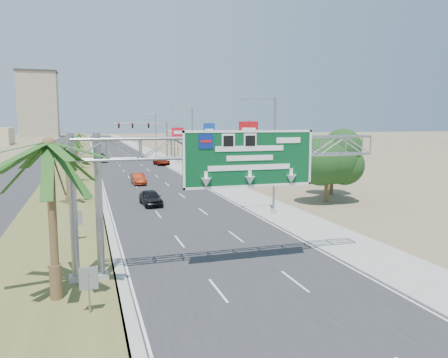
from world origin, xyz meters
TOP-DOWN VIEW (x-y plane):
  - road at (0.00, 110.00)m, footprint 12.00×300.00m
  - sidewalk_right at (8.50, 110.00)m, footprint 4.00×300.00m
  - median_grass at (-10.00, 110.00)m, footprint 7.00×300.00m
  - opposing_road at (-17.00, 110.00)m, footprint 8.00×300.00m
  - sign_gantry at (-1.06, 9.93)m, footprint 16.75×1.24m
  - palm_near at (-9.20, 8.00)m, footprint 5.70×5.70m
  - palm_row_b at (-9.50, 32.00)m, footprint 3.99×3.99m
  - palm_row_c at (-9.50, 48.00)m, footprint 3.99×3.99m
  - palm_row_d at (-9.50, 66.00)m, footprint 3.99×3.99m
  - palm_row_e at (-9.50, 85.00)m, footprint 3.99×3.99m
  - palm_row_f at (-9.50, 110.00)m, footprint 3.99×3.99m
  - streetlight_near at (7.30, 22.00)m, footprint 3.27×0.44m
  - streetlight_mid at (7.30, 52.00)m, footprint 3.27×0.44m
  - streetlight_far at (7.30, 88.00)m, footprint 3.27×0.44m
  - signal_mast at (5.17, 71.97)m, footprint 10.28×0.71m
  - store_building at (22.00, 66.00)m, footprint 18.00×10.00m
  - oak_near at (15.00, 26.00)m, footprint 4.50×4.50m
  - oak_far at (18.00, 30.00)m, footprint 3.50×3.50m
  - median_signback_a at (-7.80, 6.00)m, footprint 0.75×0.08m
  - median_signback_b at (-8.50, 18.00)m, footprint 0.75×0.08m
  - tower_distant at (-32.00, 250.00)m, footprint 20.00×16.00m
  - building_distant_right at (30.00, 140.00)m, footprint 20.00×12.00m
  - car_left_lane at (-2.00, 29.39)m, footprint 2.02×4.40m
  - car_mid_lane at (-1.50, 44.20)m, footprint 1.68×4.34m
  - car_right_lane at (5.50, 68.37)m, footprint 2.70×4.99m
  - car_far at (-5.10, 78.80)m, footprint 2.87×5.83m
  - pole_sign_red_near at (11.59, 39.09)m, footprint 2.32×1.24m
  - pole_sign_blue at (12.77, 61.56)m, footprint 1.99×0.91m
  - pole_sign_red_far at (9.00, 70.38)m, footprint 2.17×1.04m

SIDE VIEW (x-z plane):
  - road at x=0.00m, z-range 0.00..0.02m
  - opposing_road at x=-17.00m, z-range 0.00..0.02m
  - sidewalk_right at x=8.50m, z-range 0.00..0.10m
  - median_grass at x=-10.00m, z-range 0.00..0.12m
  - car_right_lane at x=5.50m, z-range 0.00..1.33m
  - car_mid_lane at x=-1.50m, z-range 0.00..1.41m
  - car_left_lane at x=-2.00m, z-range 0.00..1.46m
  - car_far at x=-5.10m, z-range 0.00..1.63m
  - median_signback_a at x=-7.80m, z-range 0.41..2.49m
  - median_signback_b at x=-8.50m, z-range 0.41..2.49m
  - store_building at x=22.00m, z-range 0.00..4.00m
  - building_distant_right at x=30.00m, z-range 0.00..5.00m
  - oak_far at x=18.00m, z-range 1.02..6.62m
  - palm_row_d at x=-9.50m, z-range 1.69..7.14m
  - oak_near at x=15.00m, z-range 1.13..7.93m
  - streetlight_near at x=7.30m, z-range -0.31..9.69m
  - streetlight_mid at x=7.30m, z-range -0.31..9.69m
  - streetlight_far at x=7.30m, z-range -0.31..9.69m
  - palm_row_f at x=-9.50m, z-range 1.83..7.58m
  - signal_mast at x=5.17m, z-range 0.85..8.85m
  - palm_row_b at x=-9.50m, z-range 1.93..7.87m
  - palm_row_e at x=-9.50m, z-range 2.02..8.16m
  - pole_sign_red_far at x=9.00m, z-range 1.99..9.09m
  - palm_row_c at x=-9.50m, z-range 2.29..9.04m
  - pole_sign_blue at x=12.77m, z-range 1.95..9.90m
  - sign_gantry at x=-1.06m, z-range 2.31..9.81m
  - pole_sign_red_near at x=11.59m, z-range 2.29..10.51m
  - palm_near at x=-9.20m, z-range 2.76..11.11m
  - tower_distant at x=-32.00m, z-range 0.00..35.00m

